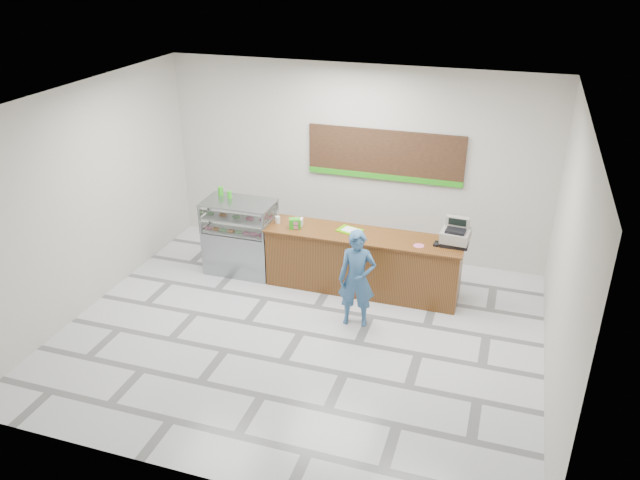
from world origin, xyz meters
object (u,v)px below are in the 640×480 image
(sales_counter, at_px, (363,262))
(cash_register, at_px, (456,235))
(serving_tray, at_px, (350,230))
(display_case, at_px, (240,236))
(customer, at_px, (357,279))

(sales_counter, xyz_separation_m, cash_register, (1.46, 0.12, 0.67))
(sales_counter, relative_size, serving_tray, 7.23)
(sales_counter, xyz_separation_m, display_case, (-2.22, -0.00, 0.16))
(display_case, xyz_separation_m, serving_tray, (1.97, 0.06, 0.36))
(customer, bearing_deg, cash_register, 32.44)
(serving_tray, relative_size, customer, 0.29)
(sales_counter, distance_m, customer, 1.07)
(display_case, bearing_deg, customer, -23.16)
(display_case, distance_m, customer, 2.60)
(display_case, xyz_separation_m, cash_register, (3.68, 0.12, 0.51))
(cash_register, xyz_separation_m, serving_tray, (-1.71, -0.06, -0.14))
(cash_register, bearing_deg, serving_tray, -173.65)
(cash_register, relative_size, customer, 0.31)
(cash_register, height_order, customer, customer)
(serving_tray, xyz_separation_m, customer, (0.42, -1.08, -0.27))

